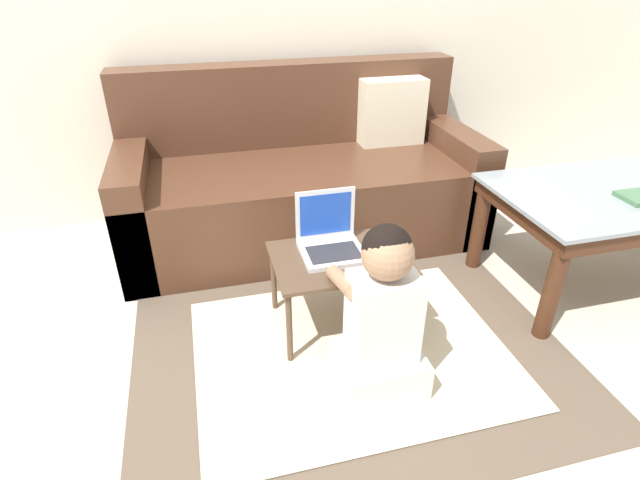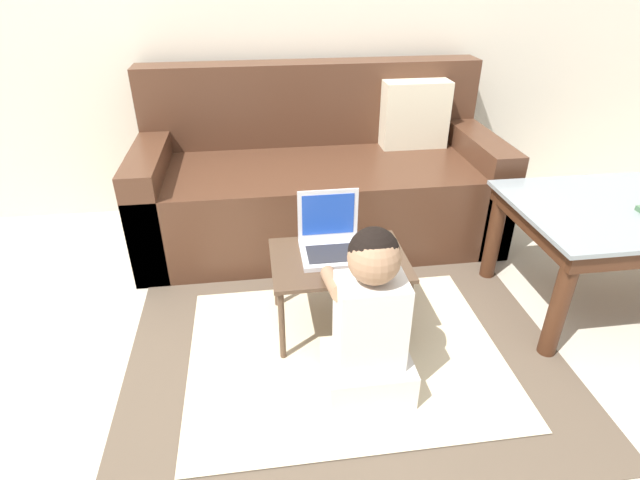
# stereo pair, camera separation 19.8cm
# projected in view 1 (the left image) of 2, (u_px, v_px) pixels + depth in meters

# --- Properties ---
(ground_plane) EXTENTS (16.00, 16.00, 0.00)m
(ground_plane) POSITION_uv_depth(u_px,v_px,m) (319.00, 362.00, 1.96)
(ground_plane) COLOR beige
(area_rug) EXTENTS (1.70, 1.31, 0.01)m
(area_rug) POSITION_uv_depth(u_px,v_px,m) (351.00, 352.00, 2.00)
(area_rug) COLOR brown
(area_rug) RESTS_ON ground_plane
(couch) EXTENTS (1.87, 0.83, 0.89)m
(couch) POSITION_uv_depth(u_px,v_px,m) (302.00, 182.00, 2.74)
(couch) COLOR #4C2D1E
(couch) RESTS_ON ground_plane
(coffee_table) EXTENTS (1.10, 0.67, 0.49)m
(coffee_table) POSITION_uv_depth(u_px,v_px,m) (618.00, 204.00, 2.23)
(coffee_table) COLOR gray
(coffee_table) RESTS_ON ground_plane
(laptop_desk) EXTENTS (0.54, 0.39, 0.34)m
(laptop_desk) POSITION_uv_depth(u_px,v_px,m) (340.00, 265.00, 2.01)
(laptop_desk) COLOR #4C3828
(laptop_desk) RESTS_ON ground_plane
(laptop) EXTENTS (0.25, 0.23, 0.24)m
(laptop) POSITION_uv_depth(u_px,v_px,m) (331.00, 243.00, 2.01)
(laptop) COLOR silver
(laptop) RESTS_ON laptop_desk
(computer_mouse) EXTENTS (0.07, 0.10, 0.03)m
(computer_mouse) POSITION_uv_depth(u_px,v_px,m) (375.00, 247.00, 2.02)
(computer_mouse) COLOR #B2B7C1
(computer_mouse) RESTS_ON laptop_desk
(person_seated) EXTENTS (0.31, 0.38, 0.66)m
(person_seated) POSITION_uv_depth(u_px,v_px,m) (382.00, 318.00, 1.71)
(person_seated) COLOR silver
(person_seated) RESTS_ON ground_plane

